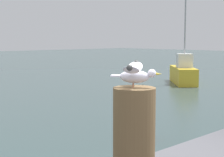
# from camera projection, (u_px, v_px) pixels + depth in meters

# --- Properties ---
(mooring_post) EXTENTS (0.33, 0.33, 0.78)m
(mooring_post) POSITION_uv_depth(u_px,v_px,m) (134.00, 137.00, 2.80)
(mooring_post) COLOR brown
(mooring_post) RESTS_ON harbor_quay
(seagull) EXTENTS (0.49, 0.41, 0.20)m
(seagull) POSITION_uv_depth(u_px,v_px,m) (135.00, 73.00, 2.74)
(seagull) COLOR tan
(seagull) RESTS_ON mooring_post
(boat_yellow) EXTENTS (3.35, 3.38, 4.56)m
(boat_yellow) POSITION_uv_depth(u_px,v_px,m) (182.00, 73.00, 19.37)
(boat_yellow) COLOR yellow
(boat_yellow) RESTS_ON ground_plane
(channel_buoy) EXTENTS (0.56, 0.56, 1.33)m
(channel_buoy) POSITION_uv_depth(u_px,v_px,m) (143.00, 121.00, 8.41)
(channel_buoy) COLOR red
(channel_buoy) RESTS_ON ground_plane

